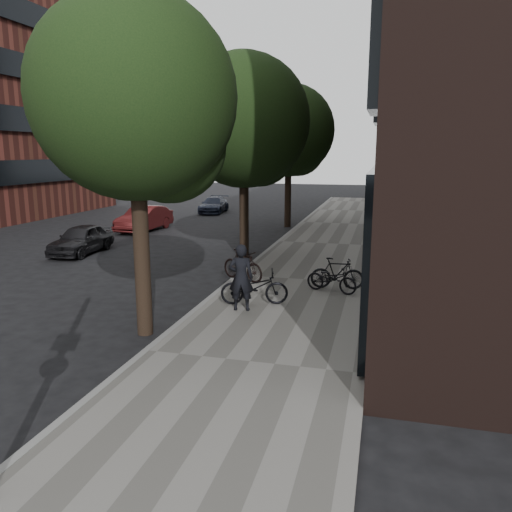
% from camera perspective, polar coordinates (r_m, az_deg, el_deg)
% --- Properties ---
extents(ground, '(120.00, 120.00, 0.00)m').
position_cam_1_polar(ground, '(7.43, -10.02, -22.51)').
color(ground, black).
rests_on(ground, ground).
extents(sidewalk, '(4.50, 60.00, 0.12)m').
position_cam_1_polar(sidewalk, '(16.25, 5.47, -2.86)').
color(sidewalk, slate).
rests_on(sidewalk, ground).
extents(curb_edge, '(0.15, 60.00, 0.13)m').
position_cam_1_polar(curb_edge, '(16.74, -2.17, -2.36)').
color(curb_edge, slate).
rests_on(curb_edge, ground).
extents(street_tree_near, '(4.40, 4.40, 7.50)m').
position_cam_1_polar(street_tree_near, '(11.47, -13.04, 16.24)').
color(street_tree_near, black).
rests_on(street_tree_near, ground).
extents(street_tree_mid, '(5.00, 5.00, 7.80)m').
position_cam_1_polar(street_tree_mid, '(19.41, -1.10, 14.63)').
color(street_tree_mid, black).
rests_on(street_tree_mid, ground).
extents(street_tree_far, '(5.00, 5.00, 7.80)m').
position_cam_1_polar(street_tree_far, '(28.18, 3.96, 13.74)').
color(street_tree_far, black).
rests_on(street_tree_far, ground).
extents(pedestrian, '(0.71, 0.53, 1.75)m').
position_cam_1_polar(pedestrian, '(12.86, -1.73, -2.46)').
color(pedestrian, black).
rests_on(pedestrian, sidewalk).
extents(parked_bike_facade_near, '(1.65, 1.00, 0.82)m').
position_cam_1_polar(parked_bike_facade_near, '(14.75, 8.63, -2.58)').
color(parked_bike_facade_near, black).
rests_on(parked_bike_facade_near, sidewalk).
extents(parked_bike_facade_far, '(1.62, 0.57, 0.95)m').
position_cam_1_polar(parked_bike_facade_far, '(15.14, 9.26, -1.97)').
color(parked_bike_facade_far, black).
rests_on(parked_bike_facade_far, sidewalk).
extents(parked_bike_curb_near, '(1.92, 1.10, 0.95)m').
position_cam_1_polar(parked_bike_curb_near, '(13.44, -0.18, -3.57)').
color(parked_bike_curb_near, black).
rests_on(parked_bike_curb_near, sidewalk).
extents(parked_bike_curb_far, '(1.71, 1.21, 1.01)m').
position_cam_1_polar(parked_bike_curb_far, '(15.88, -1.54, -1.06)').
color(parked_bike_curb_far, black).
rests_on(parked_bike_curb_far, sidewalk).
extents(parked_car_near, '(1.59, 3.60, 1.21)m').
position_cam_1_polar(parked_car_near, '(21.98, -19.34, 1.83)').
color(parked_car_near, black).
rests_on(parked_car_near, ground).
extents(parked_car_mid, '(1.68, 4.09, 1.32)m').
position_cam_1_polar(parked_car_mid, '(27.38, -12.65, 4.19)').
color(parked_car_mid, '#541818').
rests_on(parked_car_mid, ground).
extents(parked_car_far, '(1.86, 3.88, 1.09)m').
position_cam_1_polar(parked_car_far, '(34.92, -4.84, 5.85)').
color(parked_car_far, '#1B2030').
rests_on(parked_car_far, ground).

